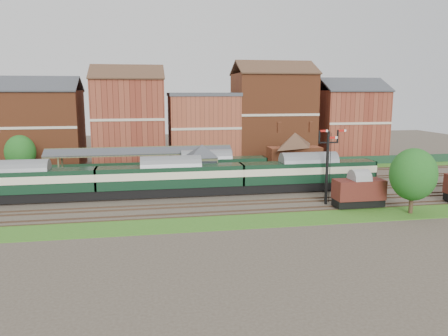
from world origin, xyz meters
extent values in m
plane|color=#473D33|center=(0.00, 0.00, 0.00)|extent=(160.00, 160.00, 0.00)
cube|color=#2D6619|center=(0.00, 16.00, 0.03)|extent=(90.00, 4.50, 0.06)
cube|color=#2D6619|center=(0.00, -12.00, 0.03)|extent=(90.00, 5.00, 0.06)
cube|color=#193823|center=(0.00, 18.00, 0.75)|extent=(90.00, 0.12, 1.50)
cube|color=#2D2D2D|center=(-5.00, 9.75, 0.50)|extent=(55.00, 3.40, 1.00)
cube|color=#637251|center=(-3.00, 3.25, 1.20)|extent=(3.40, 3.20, 2.40)
cube|color=brown|center=(-3.00, 3.25, 3.40)|extent=(3.60, 3.40, 2.00)
pyramid|color=#383A3F|center=(-3.00, 3.25, 5.20)|extent=(5.40, 5.40, 1.60)
cube|color=maroon|center=(5.00, 3.25, 1.10)|extent=(3.00, 2.40, 2.20)
cube|color=#4C3323|center=(5.00, 2.60, 2.55)|extent=(3.20, 1.34, 0.79)
cube|color=#4C3323|center=(5.00, 3.90, 2.55)|extent=(3.20, 1.34, 0.79)
cube|color=brown|center=(12.00, 9.75, 2.75)|extent=(8.00, 3.00, 3.50)
pyramid|color=#4C3323|center=(12.00, 9.75, 5.60)|extent=(8.10, 8.10, 2.20)
cube|color=brown|center=(9.50, 9.75, 6.10)|extent=(0.60, 0.60, 1.60)
cube|color=brown|center=(14.50, 9.75, 6.10)|extent=(0.60, 0.60, 1.60)
cube|color=brown|center=(-22.00, 8.45, 2.70)|extent=(0.22, 0.22, 3.40)
cube|color=brown|center=(0.00, 11.05, 2.70)|extent=(0.22, 0.22, 3.40)
cube|color=#383A3F|center=(-11.00, 8.80, 4.60)|extent=(26.00, 1.99, 0.90)
cube|color=#383A3F|center=(-11.00, 10.70, 4.60)|extent=(26.00, 1.99, 0.90)
cube|color=brown|center=(-11.00, 9.75, 4.98)|extent=(26.00, 0.20, 0.20)
cube|color=black|center=(12.00, -2.50, 4.00)|extent=(0.25, 0.25, 8.00)
cube|color=black|center=(12.00, -2.50, 6.60)|extent=(2.60, 0.18, 0.18)
cube|color=#B2140F|center=(11.35, -2.50, 8.05)|extent=(1.10, 0.08, 0.25)
cube|color=#B2140F|center=(13.75, -2.50, 8.05)|extent=(1.10, 0.08, 0.25)
cube|color=black|center=(10.00, -7.00, 4.00)|extent=(0.25, 0.25, 8.00)
cube|color=#B2140F|center=(10.55, -7.00, 7.70)|extent=(1.10, 0.08, 0.25)
cube|color=brown|center=(-28.00, 25.00, 6.50)|extent=(14.00, 10.00, 13.00)
cube|color=maroon|center=(-13.00, 25.00, 7.50)|extent=(12.00, 10.00, 15.00)
cube|color=brown|center=(0.00, 25.00, 6.00)|extent=(12.00, 10.00, 12.00)
cube|color=brown|center=(13.00, 25.00, 8.00)|extent=(14.00, 10.00, 16.00)
cube|color=maroon|center=(28.00, 25.00, 6.50)|extent=(12.00, 10.00, 13.00)
cube|color=black|center=(-25.09, 0.00, 0.70)|extent=(17.79, 2.49, 1.09)
cube|color=black|center=(-25.09, 0.00, 2.53)|extent=(17.79, 2.77, 2.57)
cube|color=beige|center=(-25.09, 0.00, 2.84)|extent=(17.81, 2.81, 0.89)
cube|color=slate|center=(-25.09, 0.00, 3.97)|extent=(17.79, 2.77, 0.59)
cube|color=black|center=(-7.30, 0.00, 0.70)|extent=(17.79, 2.49, 1.09)
cube|color=black|center=(-7.30, 0.00, 2.53)|extent=(17.79, 2.77, 2.57)
cube|color=beige|center=(-7.30, 0.00, 2.84)|extent=(17.81, 2.81, 0.89)
cube|color=slate|center=(-7.30, 0.00, 3.97)|extent=(17.79, 2.77, 0.59)
cube|color=black|center=(10.49, 0.00, 0.70)|extent=(17.79, 2.49, 1.09)
cube|color=black|center=(10.49, 0.00, 2.53)|extent=(17.79, 2.77, 2.57)
cube|color=beige|center=(10.49, 0.00, 2.84)|extent=(17.81, 2.81, 0.89)
cube|color=slate|center=(10.49, 0.00, 3.97)|extent=(17.79, 2.77, 0.59)
cube|color=black|center=(-2.02, 6.50, 0.68)|extent=(16.94, 2.37, 1.04)
cube|color=black|center=(-2.02, 6.50, 2.42)|extent=(16.94, 2.63, 2.45)
cube|color=beige|center=(-2.02, 6.50, 2.71)|extent=(16.96, 2.67, 0.85)
cube|color=slate|center=(-2.02, 6.50, 3.78)|extent=(16.94, 2.63, 0.56)
cube|color=black|center=(12.99, -9.00, 0.57)|extent=(5.49, 2.02, 0.82)
cube|color=#4C1715|center=(12.99, -9.00, 2.08)|extent=(5.49, 2.38, 2.20)
cube|color=gray|center=(12.99, -9.00, 3.29)|extent=(5.49, 2.38, 0.40)
cylinder|color=#382619|center=(17.30, -12.33, 1.64)|extent=(0.44, 0.44, 3.27)
ellipsoid|color=#164B15|center=(17.30, -12.33, 4.26)|extent=(4.81, 4.81, 5.54)
cylinder|color=#382619|center=(-28.70, 15.72, 1.51)|extent=(0.44, 0.44, 3.02)
ellipsoid|color=#164B15|center=(-28.70, 15.72, 3.92)|extent=(4.42, 4.42, 5.09)
camera|label=1|loc=(-10.21, -53.01, 12.86)|focal=35.00mm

